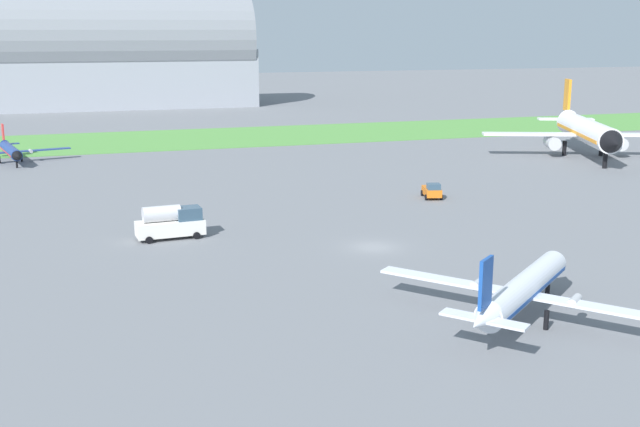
{
  "coord_description": "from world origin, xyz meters",
  "views": [
    {
      "loc": [
        -25.5,
        -65.59,
        19.7
      ],
      "look_at": [
        -4.54,
        2.3,
        3.0
      ],
      "focal_mm": 43.95,
      "sensor_mm": 36.0,
      "label": 1
    }
  ],
  "objects_px": {
    "airplane_taxiing_turboprop": "(10,150)",
    "airplane_parked_jet_far": "(586,131)",
    "fuel_truck_midfield": "(171,222)",
    "airplane_foreground_turboprop": "(523,289)",
    "pushback_tug_near_gate": "(432,191)"
  },
  "relations": [
    {
      "from": "airplane_parked_jet_far",
      "to": "fuel_truck_midfield",
      "type": "bearing_deg",
      "value": -45.53
    },
    {
      "from": "pushback_tug_near_gate",
      "to": "fuel_truck_midfield",
      "type": "xyz_separation_m",
      "value": [
        -32.05,
        -9.48,
        0.67
      ]
    },
    {
      "from": "fuel_truck_midfield",
      "to": "airplane_parked_jet_far",
      "type": "bearing_deg",
      "value": 19.78
    },
    {
      "from": "airplane_taxiing_turboprop",
      "to": "fuel_truck_midfield",
      "type": "xyz_separation_m",
      "value": [
        18.08,
        -51.79,
        -0.36
      ]
    },
    {
      "from": "airplane_taxiing_turboprop",
      "to": "airplane_foreground_turboprop",
      "type": "distance_m",
      "value": 90.07
    },
    {
      "from": "pushback_tug_near_gate",
      "to": "fuel_truck_midfield",
      "type": "bearing_deg",
      "value": -59.99
    },
    {
      "from": "airplane_parked_jet_far",
      "to": "fuel_truck_midfield",
      "type": "height_order",
      "value": "airplane_parked_jet_far"
    },
    {
      "from": "airplane_parked_jet_far",
      "to": "fuel_truck_midfield",
      "type": "distance_m",
      "value": 75.54
    },
    {
      "from": "airplane_taxiing_turboprop",
      "to": "fuel_truck_midfield",
      "type": "distance_m",
      "value": 54.86
    },
    {
      "from": "airplane_parked_jet_far",
      "to": "airplane_taxiing_turboprop",
      "type": "distance_m",
      "value": 89.29
    },
    {
      "from": "airplane_foreground_turboprop",
      "to": "fuel_truck_midfield",
      "type": "bearing_deg",
      "value": 84.23
    },
    {
      "from": "fuel_truck_midfield",
      "to": "airplane_taxiing_turboprop",
      "type": "bearing_deg",
      "value": 104.65
    },
    {
      "from": "airplane_taxiing_turboprop",
      "to": "airplane_parked_jet_far",
      "type": "bearing_deg",
      "value": 64.11
    },
    {
      "from": "airplane_parked_jet_far",
      "to": "airplane_foreground_turboprop",
      "type": "height_order",
      "value": "airplane_parked_jet_far"
    },
    {
      "from": "airplane_foreground_turboprop",
      "to": "airplane_parked_jet_far",
      "type": "bearing_deg",
      "value": 11.05
    }
  ]
}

